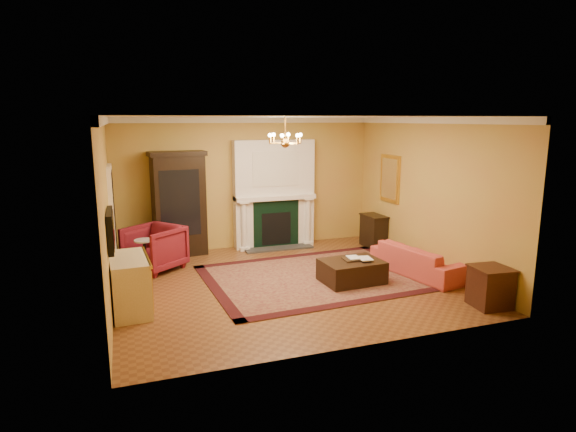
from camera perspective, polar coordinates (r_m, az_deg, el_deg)
name	(u,v)px	position (r m, az deg, el deg)	size (l,w,h in m)	color
floor	(285,283)	(8.98, -0.30, -7.91)	(6.00, 5.50, 0.02)	brown
ceiling	(285,116)	(8.48, -0.32, 11.73)	(6.00, 5.50, 0.02)	white
wall_back	(247,183)	(11.22, -4.88, 3.88)	(6.00, 0.02, 3.00)	gold
wall_front	(356,238)	(6.11, 8.09, -2.55)	(6.00, 0.02, 3.00)	gold
wall_left	(106,213)	(8.16, -20.74, 0.34)	(0.02, 5.50, 3.00)	gold
wall_right	(428,194)	(9.98, 16.29, 2.52)	(0.02, 5.50, 3.00)	gold
fireplace	(274,196)	(11.25, -1.65, 2.36)	(1.90, 0.70, 2.50)	silver
crown_molding	(269,120)	(9.39, -2.25, 11.27)	(6.00, 5.50, 0.12)	silver
doorway	(113,220)	(9.91, -20.03, -0.44)	(0.08, 1.05, 2.10)	white
tv_panel	(111,230)	(7.60, -20.28, -1.56)	(0.09, 0.95, 0.58)	black
gilt_mirror	(390,179)	(11.09, 11.98, 4.37)	(0.06, 0.76, 1.05)	gold
chandelier	(285,140)	(8.49, -0.32, 9.02)	(0.63, 0.55, 0.53)	#C18A35
oriental_rug	(316,277)	(9.28, 3.39, -7.17)	(4.11, 3.08, 0.02)	#450E17
china_cabinet	(179,206)	(10.74, -12.78, 1.12)	(1.10, 0.50, 2.19)	black
wingback_armchair	(154,246)	(9.92, -15.59, -3.44)	(0.96, 0.90, 0.99)	maroon
pedestal_table	(145,254)	(9.77, -16.61, -4.32)	(0.38, 0.38, 0.68)	black
commode	(130,284)	(7.97, -18.25, -7.69)	(0.55, 1.16, 0.87)	beige
coral_sofa	(419,255)	(9.65, 15.23, -4.50)	(1.96, 0.57, 0.77)	#BD473C
end_table	(490,288)	(8.42, 22.85, -7.86)	(0.54, 0.54, 0.63)	#35180E
console_table	(374,232)	(11.49, 10.10, -1.82)	(0.38, 0.66, 0.73)	black
leather_ottoman	(352,271)	(8.98, 7.56, -6.50)	(1.08, 0.79, 0.40)	black
ottoman_tray	(354,259)	(8.96, 7.85, -5.09)	(0.40, 0.31, 0.03)	black
book_a	(348,251)	(8.89, 7.16, -4.18)	(0.21, 0.03, 0.28)	gray
book_b	(360,252)	(8.86, 8.49, -4.19)	(0.22, 0.02, 0.30)	gray
topiary_left	(253,185)	(11.03, -4.12, 3.68)	(0.17, 0.17, 0.46)	gray
topiary_right	(302,183)	(11.39, 1.70, 3.95)	(0.17, 0.17, 0.46)	gray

